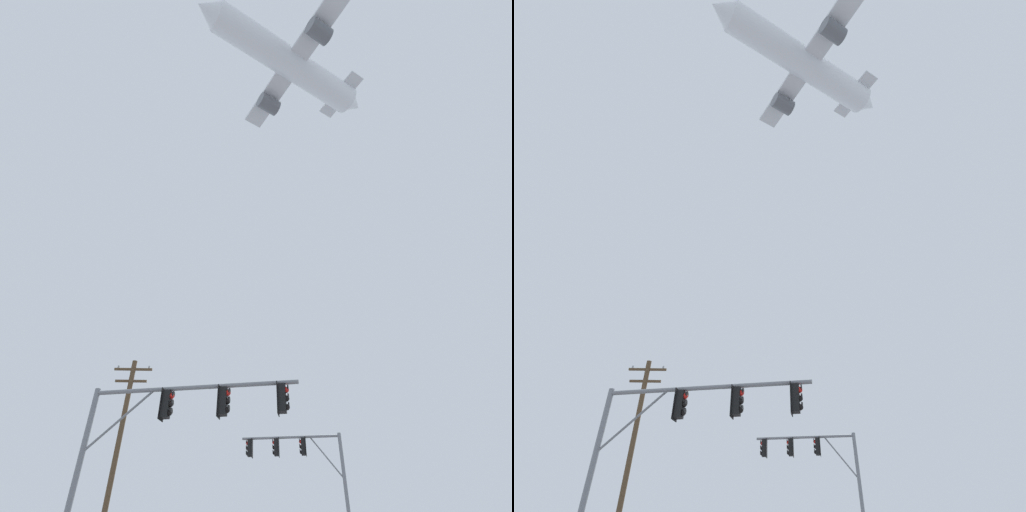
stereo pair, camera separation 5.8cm
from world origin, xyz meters
TOP-DOWN VIEW (x-y plane):
  - signal_pole_near at (-3.29, 8.42)m, footprint 7.25×1.62m
  - signal_pole_far at (2.60, 19.11)m, footprint 5.76×1.20m
  - utility_pole at (-7.41, 17.00)m, footprint 2.20×0.28m
  - airplane at (4.28, 19.97)m, footprint 25.08×19.36m

SIDE VIEW (x-z plane):
  - signal_pole_near at x=-3.29m, z-range 1.69..7.62m
  - signal_pole_far at x=2.60m, z-range 1.82..8.54m
  - utility_pole at x=-7.41m, z-range 0.31..10.54m
  - airplane at x=4.28m, z-range 50.92..58.30m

